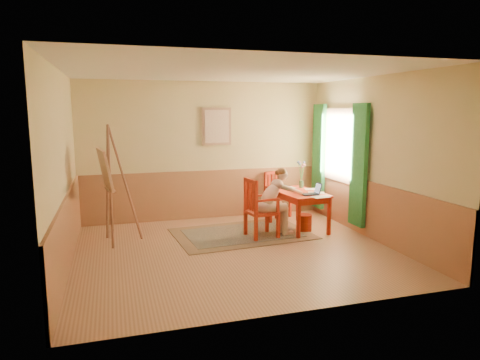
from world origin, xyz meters
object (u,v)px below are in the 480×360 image
object	(u,v)px
chair_left	(259,208)
chair_back	(276,194)
laptop	(312,192)
table	(299,196)
figure	(274,199)
easel	(108,174)

from	to	relation	value
chair_left	chair_back	xyz separation A→B (m)	(0.88, 1.42, -0.06)
chair_back	laptop	bearing A→B (deg)	-84.65
chair_back	laptop	xyz separation A→B (m)	(0.13, -1.42, 0.29)
chair_back	table	bearing A→B (deg)	-89.25
table	chair_left	xyz separation A→B (m)	(-0.90, -0.32, -0.10)
figure	easel	xyz separation A→B (m)	(-2.80, 0.41, 0.51)
figure	easel	world-z (taller)	easel
chair_left	laptop	bearing A→B (deg)	-0.47
chair_left	figure	bearing A→B (deg)	4.82
chair_back	figure	world-z (taller)	figure
table	easel	distance (m)	3.45
table	chair_left	bearing A→B (deg)	-160.51
chair_back	easel	bearing A→B (deg)	-163.81
table	laptop	distance (m)	0.37
figure	table	bearing A→B (deg)	25.75
chair_back	easel	size ratio (longest dim) A/B	0.47
laptop	easel	xyz separation A→B (m)	(-3.52, 0.44, 0.42)
table	figure	bearing A→B (deg)	-154.25
chair_left	laptop	xyz separation A→B (m)	(1.02, -0.01, 0.23)
easel	table	bearing A→B (deg)	-1.92
table	easel	world-z (taller)	easel
table	chair_left	size ratio (longest dim) A/B	1.19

